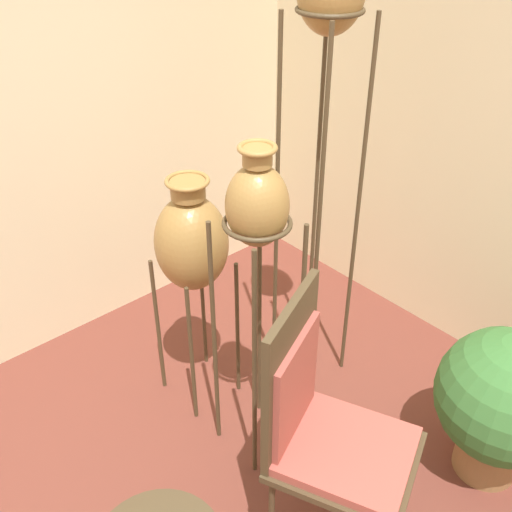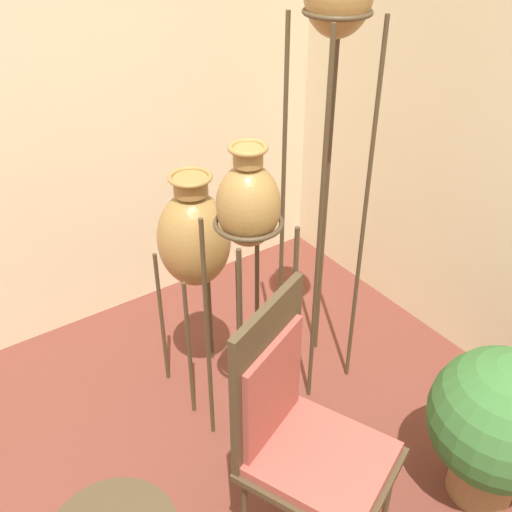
# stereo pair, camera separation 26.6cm
# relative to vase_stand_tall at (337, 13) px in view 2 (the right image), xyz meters

# --- Properties ---
(vase_stand_tall) EXTENTS (0.29, 0.29, 2.21)m
(vase_stand_tall) POSITION_rel_vase_stand_tall_xyz_m (0.00, 0.00, 0.00)
(vase_stand_tall) COLOR #473823
(vase_stand_tall) RESTS_ON ground_plane
(vase_stand_medium) EXTENTS (0.28, 0.28, 1.51)m
(vase_stand_medium) POSITION_rel_vase_stand_tall_xyz_m (-0.54, -0.18, -0.63)
(vase_stand_medium) COLOR #473823
(vase_stand_medium) RESTS_ON ground_plane
(vase_stand_short) EXTENTS (0.34, 0.34, 1.22)m
(vase_stand_short) POSITION_rel_vase_stand_tall_xyz_m (-0.54, 0.26, -0.95)
(vase_stand_short) COLOR #473823
(vase_stand_short) RESTS_ON ground_plane
(chair) EXTENTS (0.62, 0.64, 1.13)m
(chair) POSITION_rel_vase_stand_tall_xyz_m (-0.66, -0.69, -1.24)
(chair) COLOR #473823
(chair) RESTS_ON ground_plane
(potted_plant) EXTENTS (0.59, 0.59, 0.75)m
(potted_plant) POSITION_rel_vase_stand_tall_xyz_m (0.12, -1.01, -1.43)
(potted_plant) COLOR olive
(potted_plant) RESTS_ON ground_plane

